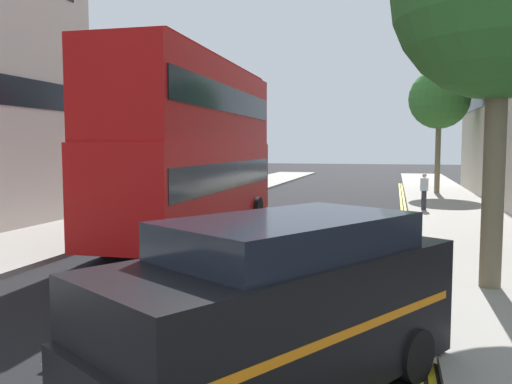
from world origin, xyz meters
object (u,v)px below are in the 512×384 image
(keep_left_bollard, at_px, (120,305))
(taxi_minivan, at_px, (275,308))
(pedestrian_far, at_px, (424,191))
(double_decker_bus_away, at_px, (195,144))

(keep_left_bollard, bearing_deg, taxi_minivan, -21.63)
(pedestrian_far, bearing_deg, double_decker_bus_away, -131.15)
(keep_left_bollard, height_order, taxi_minivan, taxi_minivan)
(double_decker_bus_away, bearing_deg, taxi_minivan, -64.21)
(keep_left_bollard, relative_size, pedestrian_far, 0.69)
(keep_left_bollard, distance_m, taxi_minivan, 2.81)
(double_decker_bus_away, bearing_deg, keep_left_bollard, -75.61)
(keep_left_bollard, xyz_separation_m, double_decker_bus_away, (-2.36, 9.19, 2.42))
(double_decker_bus_away, distance_m, taxi_minivan, 11.51)
(taxi_minivan, relative_size, pedestrian_far, 3.13)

